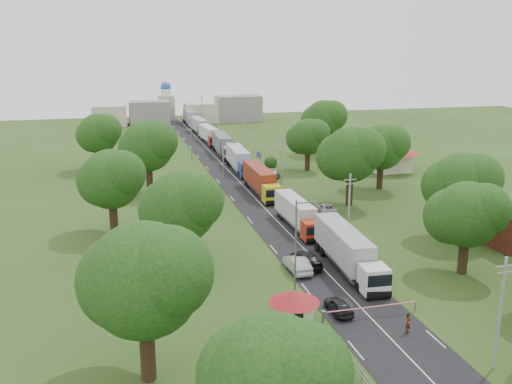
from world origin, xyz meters
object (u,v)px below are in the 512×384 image
object	(u,v)px
info_sign	(259,158)
pedestrian_near	(408,324)
truck_0	(347,250)
car_lane_mid	(297,264)
boom_barrier	(356,310)
car_lane_front	(339,306)
guard_booth	(294,304)

from	to	relation	value
info_sign	pedestrian_near	distance (m)	63.62
truck_0	pedestrian_near	xyz separation A→B (m)	(-0.50, -14.45, -1.42)
truck_0	car_lane_mid	xyz separation A→B (m)	(-5.33, 0.82, -1.47)
car_lane_mid	boom_barrier	bearing A→B (deg)	95.99
boom_barrier	pedestrian_near	distance (m)	4.73
boom_barrier	car_lane_front	size ratio (longest dim) A/B	2.33
boom_barrier	info_sign	bearing A→B (deg)	83.76
boom_barrier	info_sign	xyz separation A→B (m)	(6.56, 60.00, 2.11)
guard_booth	truck_0	distance (m)	14.52
car_lane_mid	pedestrian_near	world-z (taller)	pedestrian_near
guard_booth	car_lane_front	world-z (taller)	guard_booth
info_sign	car_lane_mid	distance (m)	48.96
boom_barrier	guard_booth	xyz separation A→B (m)	(-5.84, -0.00, 1.27)
info_sign	boom_barrier	bearing A→B (deg)	-96.24
info_sign	car_lane_front	size ratio (longest dim) A/B	1.03
boom_barrier	guard_booth	world-z (taller)	guard_booth
truck_0	pedestrian_near	size ratio (longest dim) A/B	8.95
boom_barrier	car_lane_mid	world-z (taller)	car_lane_mid
guard_booth	info_sign	bearing A→B (deg)	78.32
guard_booth	car_lane_mid	distance (m)	12.57
car_lane_front	guard_booth	bearing A→B (deg)	15.55
car_lane_front	pedestrian_near	distance (m)	6.57
truck_0	boom_barrier	bearing A→B (deg)	-108.62
boom_barrier	car_lane_front	bearing A→B (deg)	125.53
info_sign	car_lane_mid	size ratio (longest dim) A/B	0.82
info_sign	truck_0	size ratio (longest dim) A/B	0.26
guard_booth	info_sign	world-z (taller)	info_sign
boom_barrier	truck_0	xyz separation A→B (m)	(3.69, 10.95, 1.41)
truck_0	car_lane_front	distance (m)	10.71
boom_barrier	car_lane_mid	distance (m)	11.89
info_sign	car_lane_mid	world-z (taller)	info_sign
boom_barrier	info_sign	distance (m)	60.39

